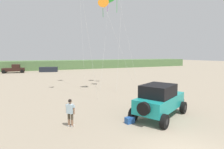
# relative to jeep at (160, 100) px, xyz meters

# --- Properties ---
(dune_ridge) EXTENTS (90.00, 7.98, 2.50)m
(dune_ridge) POSITION_rel_jeep_xyz_m (0.19, 45.77, 0.05)
(dune_ridge) COLOR #567A47
(dune_ridge) RESTS_ON ground_plane
(jeep) EXTENTS (5.00, 4.09, 2.26)m
(jeep) POSITION_rel_jeep_xyz_m (0.00, 0.00, 0.00)
(jeep) COLOR teal
(jeep) RESTS_ON ground_plane
(person_watching) EXTENTS (0.47, 0.49, 1.67)m
(person_watching) POSITION_rel_jeep_xyz_m (-5.85, 0.81, -0.26)
(person_watching) COLOR #8C664C
(person_watching) RESTS_ON ground_plane
(cooler_box) EXTENTS (0.60, 0.43, 0.38)m
(cooler_box) POSITION_rel_jeep_xyz_m (-2.41, -0.15, -1.01)
(cooler_box) COLOR #23519E
(cooler_box) RESTS_ON ground_plane
(distant_pickup) EXTENTS (4.74, 2.72, 1.98)m
(distant_pickup) POSITION_rel_jeep_xyz_m (-11.08, 38.15, -0.26)
(distant_pickup) COLOR black
(distant_pickup) RESTS_ON ground_plane
(distant_sedan) EXTENTS (4.49, 2.69, 1.20)m
(distant_sedan) POSITION_rel_jeep_xyz_m (-3.56, 37.31, -0.60)
(distant_sedan) COLOR #1E232D
(distant_sedan) RESTS_ON ground_plane
(kite_purple_stunt) EXTENTS (3.82, 4.99, 12.26)m
(kite_purple_stunt) POSITION_rel_jeep_xyz_m (2.35, 13.88, 10.22)
(kite_purple_stunt) COLOR green
(kite_purple_stunt) RESTS_ON ground_plane
(kite_red_delta) EXTENTS (3.94, 3.00, 10.55)m
(kite_red_delta) POSITION_rel_jeep_xyz_m (-0.07, 9.63, 8.48)
(kite_red_delta) COLOR orange
(kite_red_delta) RESTS_ON ground_plane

